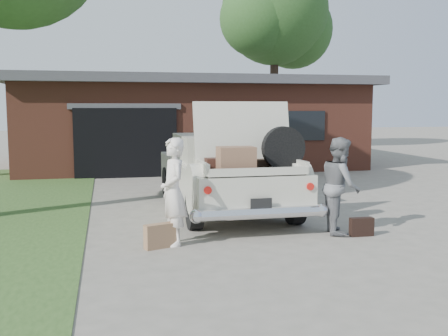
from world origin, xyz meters
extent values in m
plane|color=gray|center=(0.00, 0.00, 0.00)|extent=(90.00, 90.00, 0.00)
cube|color=brown|center=(1.00, 11.50, 1.50)|extent=(12.00, 7.00, 3.00)
cube|color=#4C4C51|center=(1.00, 11.50, 3.15)|extent=(12.80, 7.80, 0.30)
cube|color=black|center=(-1.50, 8.05, 1.10)|extent=(3.20, 0.30, 2.20)
cube|color=#4C4C51|center=(-1.50, 7.98, 2.25)|extent=(3.50, 0.12, 0.18)
cube|color=black|center=(4.50, 7.98, 1.60)|extent=(1.40, 0.08, 1.00)
cylinder|color=#38281E|center=(6.63, 17.90, 2.88)|extent=(0.44, 0.44, 5.75)
sphere|color=#2E5724|center=(6.63, 17.90, 7.19)|extent=(5.56, 5.56, 5.56)
sphere|color=#2E5724|center=(7.88, 18.46, 6.37)|extent=(4.17, 4.17, 4.17)
sphere|color=#2E5724|center=(5.52, 17.21, 6.67)|extent=(3.89, 3.89, 3.89)
cube|color=beige|center=(0.37, 2.35, 0.69)|extent=(2.14, 5.52, 0.72)
cube|color=#B4B19E|center=(0.37, 2.68, 1.32)|extent=(1.84, 2.22, 0.57)
cube|color=black|center=(0.36, 3.73, 1.30)|extent=(1.71, 0.10, 0.48)
cube|color=black|center=(0.38, 1.64, 1.30)|extent=(1.71, 0.10, 0.48)
cylinder|color=black|center=(-0.58, 0.47, 0.36)|extent=(0.25, 0.73, 0.73)
cylinder|color=black|center=(1.36, 0.49, 0.36)|extent=(0.25, 0.73, 0.73)
cylinder|color=black|center=(-0.61, 4.21, 0.36)|extent=(0.25, 0.73, 0.73)
cylinder|color=black|center=(1.32, 4.23, 0.36)|extent=(0.25, 0.73, 0.73)
cylinder|color=silver|center=(0.40, -0.45, 0.44)|extent=(2.26, 0.22, 0.20)
cylinder|color=#A5140F|center=(-0.51, -0.38, 0.86)|extent=(0.13, 0.11, 0.13)
cylinder|color=#A5140F|center=(1.30, -0.37, 0.86)|extent=(0.13, 0.11, 0.13)
cube|color=black|center=(0.40, -0.48, 0.61)|extent=(0.37, 0.03, 0.19)
cube|color=black|center=(0.39, 0.26, 1.07)|extent=(1.72, 1.23, 0.04)
cube|color=beige|center=(-0.49, 0.25, 1.18)|extent=(0.08, 1.21, 0.20)
cube|color=beige|center=(1.27, 0.27, 1.18)|extent=(0.08, 1.21, 0.20)
cube|color=beige|center=(0.40, -0.34, 1.13)|extent=(1.76, 0.08, 0.13)
cube|color=beige|center=(0.39, 0.72, 1.71)|extent=(1.85, 0.35, 1.24)
cube|color=#3F231B|center=(-0.05, 0.52, 1.20)|extent=(0.66, 0.43, 0.21)
cube|color=#8B6146|center=(0.10, 0.07, 1.31)|extent=(0.64, 0.42, 0.44)
cube|color=black|center=(0.55, 0.50, 1.17)|extent=(0.55, 0.36, 0.17)
cylinder|color=black|center=(1.02, 0.21, 1.48)|extent=(0.79, 0.18, 0.79)
imported|color=white|center=(-1.09, -0.51, 0.87)|extent=(0.50, 0.69, 1.74)
imported|color=slate|center=(1.89, -0.33, 0.85)|extent=(0.82, 0.96, 1.70)
cube|color=#9C714F|center=(-1.32, -0.66, 0.19)|extent=(0.53, 0.32, 0.39)
cube|color=black|center=(2.16, -0.66, 0.16)|extent=(0.42, 0.14, 0.32)
camera|label=1|loc=(-2.13, -8.78, 2.21)|focal=42.00mm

